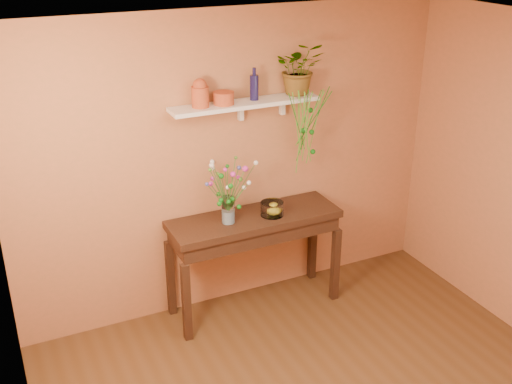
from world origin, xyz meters
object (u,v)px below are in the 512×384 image
terracotta_jug (200,94)px  glass_vase (228,212)px  sideboard (255,229)px  spider_plant (299,68)px  bouquet (228,182)px  glass_bowl (272,209)px  blue_bottle (254,87)px

terracotta_jug → glass_vase: bearing=-46.2°
sideboard → spider_plant: 1.47m
terracotta_jug → bouquet: bearing=-46.4°
terracotta_jug → glass_bowl: size_ratio=1.15×
sideboard → spider_plant: spider_plant is taller
blue_bottle → spider_plant: (0.43, 0.01, 0.12)m
sideboard → glass_vase: (-0.26, -0.02, 0.24)m
spider_plant → glass_bowl: (-0.36, -0.22, -1.17)m
bouquet → blue_bottle: bearing=28.5°
glass_vase → bouquet: size_ratio=0.47×
bouquet → glass_bowl: bearing=-4.0°
glass_vase → bouquet: bouquet is taller
glass_vase → bouquet: bearing=-73.1°
spider_plant → bouquet: bearing=-166.1°
glass_vase → glass_bowl: (0.41, -0.03, -0.04)m
blue_bottle → glass_vase: bearing=-151.8°
terracotta_jug → glass_vase: terracotta_jug is taller
blue_bottle → terracotta_jug: bearing=-178.3°
glass_bowl → sideboard: bearing=161.0°
glass_vase → glass_bowl: size_ratio=1.17×
bouquet → spider_plant: bearing=13.9°
blue_bottle → spider_plant: 0.45m
bouquet → glass_bowl: (0.41, -0.03, -0.32)m
glass_vase → terracotta_jug: bearing=133.8°
sideboard → blue_bottle: blue_bottle is taller
spider_plant → glass_vase: size_ratio=1.90×
blue_bottle → glass_vase: size_ratio=1.14×
sideboard → terracotta_jug: terracotta_jug is taller
glass_vase → blue_bottle: bearing=28.2°
terracotta_jug → glass_vase: size_ratio=0.99×
terracotta_jug → bouquet: 0.77m
blue_bottle → spider_plant: bearing=1.3°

